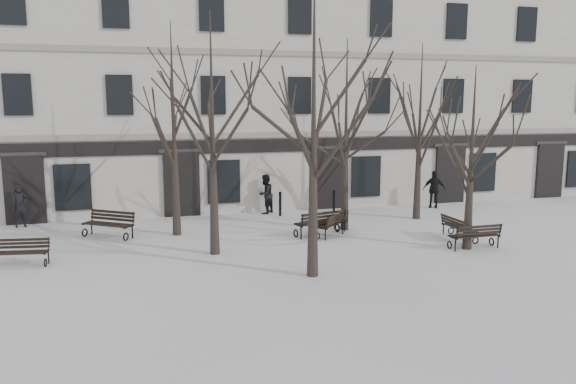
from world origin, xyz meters
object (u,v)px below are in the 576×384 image
object	(u,v)px
tree_2	(314,85)
bench_0	(21,251)
bench_2	(475,235)
bench_1	(321,222)
tree_3	(472,136)
tree_1	(212,105)
bench_3	(109,223)
bench_4	(333,223)
bench_5	(458,227)

from	to	relation	value
tree_2	bench_0	size ratio (longest dim) A/B	5.13
bench_0	bench_2	size ratio (longest dim) A/B	0.95
bench_0	bench_1	xyz separation A→B (m)	(10.37, 1.32, 0.09)
tree_3	tree_2	bearing A→B (deg)	-165.72
tree_1	bench_2	world-z (taller)	tree_1
tree_1	bench_3	bearing A→B (deg)	136.21
tree_1	bench_4	size ratio (longest dim) A/B	4.70
tree_2	bench_3	size ratio (longest dim) A/B	4.43
bench_1	bench_3	bearing A→B (deg)	-27.47
tree_2	bench_4	world-z (taller)	tree_2
bench_1	bench_5	xyz separation A→B (m)	(4.81, -1.82, -0.08)
bench_3	bench_0	bearing A→B (deg)	-92.36
tree_3	bench_5	distance (m)	3.75
bench_4	tree_3	bearing A→B (deg)	98.05
bench_3	tree_2	bearing A→B (deg)	-11.97
tree_1	bench_5	size ratio (longest dim) A/B	4.67
bench_2	bench_4	xyz separation A→B (m)	(-4.15, 3.18, -0.01)
tree_2	bench_2	bearing A→B (deg)	12.88
bench_1	bench_2	size ratio (longest dim) A/B	1.15
bench_1	bench_5	distance (m)	5.14
tree_1	tree_2	size ratio (longest dim) A/B	0.90
tree_1	bench_4	bearing A→B (deg)	17.04
tree_2	bench_4	distance (m)	7.25
bench_3	bench_1	bearing A→B (deg)	21.95
tree_2	bench_5	xyz separation A→B (m)	(6.61, 2.88, -5.10)
tree_3	bench_3	size ratio (longest dim) A/B	3.15
bench_2	bench_4	bearing A→B (deg)	-38.38
tree_1	bench_1	world-z (taller)	tree_1
bench_0	bench_5	size ratio (longest dim) A/B	1.01
bench_0	bench_4	bearing A→B (deg)	14.66
bench_2	bench_0	bearing A→B (deg)	-8.25
bench_3	tree_1	bearing A→B (deg)	-8.17
tree_1	bench_3	world-z (taller)	tree_1
tree_3	tree_1	bearing A→B (deg)	169.41
tree_2	tree_3	world-z (taller)	tree_2
tree_1	bench_1	bearing A→B (deg)	19.48
bench_4	bench_5	distance (m)	4.68
bench_4	bench_5	xyz separation A→B (m)	(4.33, -1.77, -0.02)
tree_1	bench_3	size ratio (longest dim) A/B	3.98
bench_3	bench_4	size ratio (longest dim) A/B	1.18
tree_1	bench_0	distance (m)	7.60
bench_2	tree_3	bearing A→B (deg)	-22.98
tree_2	bench_0	bearing A→B (deg)	158.42
tree_2	bench_3	bearing A→B (deg)	132.42
bench_2	bench_3	xyz separation A→B (m)	(-12.48, 5.14, 0.05)
tree_1	tree_2	bearing A→B (deg)	-52.23
bench_5	bench_0	bearing A→B (deg)	87.19
tree_3	bench_2	distance (m)	3.47
bench_3	tree_3	bearing A→B (deg)	13.21
bench_4	tree_2	bearing A→B (deg)	20.17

